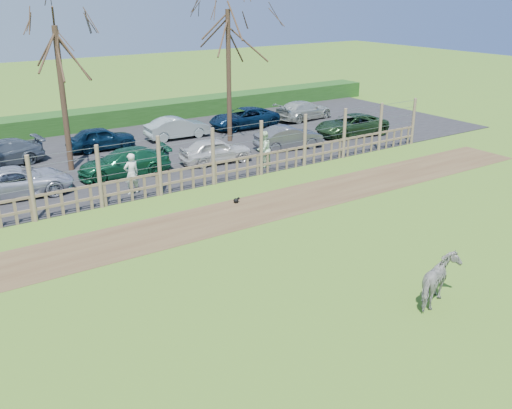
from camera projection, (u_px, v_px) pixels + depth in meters
ground at (275, 269)px, 17.25m from camera, size 120.00×120.00×0.00m
dirt_strip at (203, 222)px, 20.74m from camera, size 34.00×2.80×0.01m
asphalt at (105, 158)px, 28.49m from camera, size 44.00×13.00×0.04m
hedge at (63, 123)px, 33.73m from camera, size 46.00×2.00×1.10m
fence at (160, 177)px, 23.17m from camera, size 30.16×0.16×2.50m
tree_mid at (59, 64)px, 24.95m from camera, size 4.80×4.80×6.83m
tree_right at (228, 44)px, 29.92m from camera, size 4.80×4.80×7.35m
zebra at (440, 282)px, 15.12m from camera, size 1.75×1.29×1.34m
visitor_a at (132, 174)px, 23.20m from camera, size 0.65×0.45×1.72m
visitor_b at (264, 149)px, 26.76m from camera, size 1.00×0.88×1.72m
crow at (236, 200)px, 22.56m from camera, size 0.28×0.20×0.22m
car_2 at (18, 182)px, 23.09m from camera, size 4.48×2.37×1.20m
car_3 at (124, 162)px, 25.65m from camera, size 4.31×2.16×1.20m
car_4 at (216, 150)px, 27.57m from camera, size 3.67×1.83×1.20m
car_5 at (289, 137)px, 29.99m from camera, size 3.78×1.76×1.20m
car_6 at (351, 125)px, 32.73m from camera, size 4.52×2.48×1.20m
car_10 at (101, 138)px, 29.83m from camera, size 3.54×1.47×1.20m
car_11 at (177, 128)px, 32.12m from camera, size 3.70×1.45×1.20m
car_12 at (244, 118)px, 34.54m from camera, size 4.41×2.20×1.20m
car_13 at (304, 110)px, 36.78m from camera, size 4.30×2.15×1.20m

